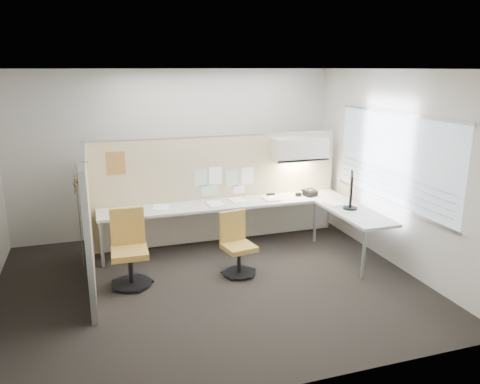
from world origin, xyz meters
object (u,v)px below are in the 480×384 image
object	(u,v)px
desk	(249,211)
phone	(310,193)
chair_right	(237,246)
monitor	(351,189)
chair_left	(129,251)

from	to	relation	value
desk	phone	bearing A→B (deg)	6.44
desk	phone	distance (m)	1.14
chair_right	phone	size ratio (longest dim) A/B	3.50
desk	monitor	xyz separation A→B (m)	(1.37, -0.75, 0.45)
desk	monitor	distance (m)	1.62
desk	chair_right	world-z (taller)	chair_right
chair_left	chair_right	distance (m)	1.46
monitor	phone	bearing A→B (deg)	46.43
monitor	phone	world-z (taller)	monitor
desk	phone	world-z (taller)	phone
desk	chair_right	size ratio (longest dim) A/B	4.59
chair_right	monitor	size ratio (longest dim) A/B	1.59
monitor	chair_right	bearing A→B (deg)	124.92
desk	monitor	size ratio (longest dim) A/B	7.28
chair_right	desk	bearing A→B (deg)	50.78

